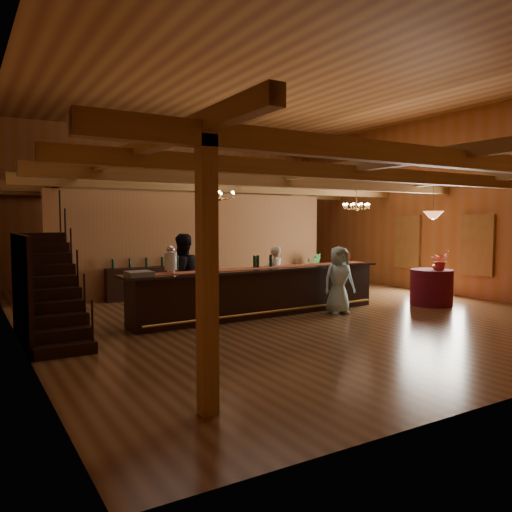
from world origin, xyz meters
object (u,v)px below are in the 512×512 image
floor_plant (312,270)px  guest (339,280)px  round_table (431,287)px  bartender (274,277)px  backbar_shelf (162,282)px  chandelier_left (220,195)px  beverage_dispenser (171,260)px  staff_second (182,276)px  tasting_bar (262,291)px  chandelier_right (356,206)px  pendant_lamp (433,215)px  raffle_drum (344,257)px

floor_plant → guest: bearing=-120.2°
round_table → bartender: 4.25m
backbar_shelf → chandelier_left: chandelier_left is taller
guest → backbar_shelf: bearing=133.5°
guest → beverage_dispenser: bearing=-177.9°
floor_plant → staff_second: bearing=-154.0°
guest → chandelier_left: bearing=146.3°
backbar_shelf → floor_plant: (5.30, -0.25, 0.11)m
tasting_bar → floor_plant: bearing=37.9°
chandelier_left → staff_second: size_ratio=0.41×
tasting_bar → backbar_shelf: 3.97m
chandelier_right → pendant_lamp: 2.77m
tasting_bar → chandelier_right: 5.21m
chandelier_right → guest: bearing=-138.4°
raffle_drum → chandelier_right: size_ratio=0.43×
staff_second → floor_plant: staff_second is taller
tasting_bar → round_table: tasting_bar is taller
beverage_dispenser → chandelier_left: size_ratio=0.75×
round_table → chandelier_left: (-5.02, 2.50, 2.42)m
chandelier_left → round_table: bearing=-26.4°
bartender → guest: bearing=111.8°
chandelier_left → floor_plant: chandelier_left is taller
tasting_bar → round_table: 4.77m
tasting_bar → raffle_drum: raffle_drum is taller
round_table → chandelier_left: chandelier_left is taller
bartender → guest: (0.95, -1.41, 0.01)m
round_table → pendant_lamp: 1.93m
beverage_dispenser → raffle_drum: size_ratio=1.76×
beverage_dispenser → backbar_shelf: beverage_dispenser is taller
bartender → raffle_drum: bearing=149.3°
raffle_drum → round_table: bearing=-28.7°
staff_second → chandelier_left: bearing=-165.3°
raffle_drum → round_table: 2.50m
beverage_dispenser → pendant_lamp: 7.08m
raffle_drum → beverage_dispenser: bearing=-178.9°
round_table → backbar_shelf: bearing=139.2°
tasting_bar → beverage_dispenser: size_ratio=11.33×
round_table → pendant_lamp: size_ratio=1.22×
tasting_bar → pendant_lamp: (4.64, -1.08, 1.83)m
round_table → staff_second: 6.65m
backbar_shelf → staff_second: size_ratio=1.67×
tasting_bar → backbar_shelf: tasting_bar is taller
pendant_lamp → guest: size_ratio=0.55×
staff_second → tasting_bar: bearing=145.4°
chandelier_left → bartender: chandelier_left is taller
beverage_dispenser → pendant_lamp: pendant_lamp is taller
chandelier_right → guest: 4.11m
chandelier_right → chandelier_left: bearing=-177.0°
tasting_bar → chandelier_left: 2.75m
chandelier_right → staff_second: (-6.21, -1.01, -1.73)m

